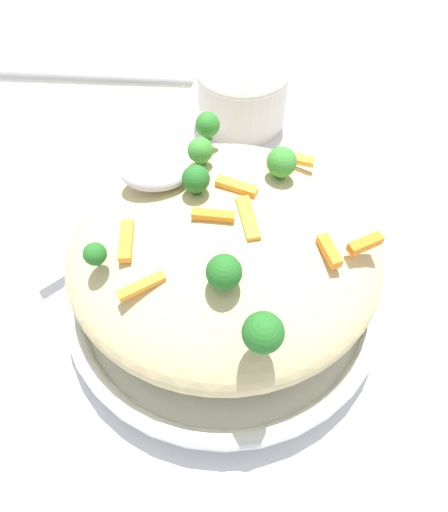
{
  "coord_description": "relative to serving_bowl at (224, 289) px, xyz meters",
  "views": [
    {
      "loc": [
        0.0,
        -0.22,
        0.41
      ],
      "look_at": [
        0.0,
        0.0,
        0.08
      ],
      "focal_mm": 34.07,
      "sensor_mm": 36.0,
      "label": 1
    }
  ],
  "objects": [
    {
      "name": "ground_plane",
      "position": [
        0.0,
        0.0,
        -0.02
      ],
      "size": [
        2.4,
        2.4,
        0.0
      ],
      "primitive_type": "plane",
      "color": "silver"
    },
    {
      "name": "serving_bowl",
      "position": [
        0.0,
        0.0,
        0.0
      ],
      "size": [
        0.29,
        0.29,
        0.04
      ],
      "color": "silver",
      "rests_on": "ground_plane"
    },
    {
      "name": "pasta_mound",
      "position": [
        0.0,
        0.0,
        0.06
      ],
      "size": [
        0.26,
        0.24,
        0.09
      ],
      "primitive_type": "ellipsoid",
      "color": "#DBC689",
      "rests_on": "serving_bowl"
    },
    {
      "name": "carrot_piece_0",
      "position": [
        0.02,
        0.0,
        0.11
      ],
      "size": [
        0.02,
        0.04,
        0.01
      ],
      "primitive_type": "cube",
      "rotation": [
        0.0,
        0.0,
        4.92
      ],
      "color": "orange",
      "rests_on": "pasta_mound"
    },
    {
      "name": "carrot_piece_1",
      "position": [
        -0.01,
        0.0,
        0.11
      ],
      "size": [
        0.03,
        0.01,
        0.01
      ],
      "primitive_type": "cube",
      "rotation": [
        0.0,
        0.0,
        3.02
      ],
      "color": "orange",
      "rests_on": "pasta_mound"
    },
    {
      "name": "carrot_piece_2",
      "position": [
        -0.07,
        -0.02,
        0.1
      ],
      "size": [
        0.01,
        0.04,
        0.01
      ],
      "primitive_type": "cube",
      "rotation": [
        0.0,
        0.0,
        4.76
      ],
      "color": "orange",
      "rests_on": "pasta_mound"
    },
    {
      "name": "carrot_piece_3",
      "position": [
        0.1,
        -0.02,
        0.1
      ],
      "size": [
        0.03,
        0.02,
        0.01
      ],
      "primitive_type": "cube",
      "rotation": [
        0.0,
        0.0,
        0.44
      ],
      "color": "orange",
      "rests_on": "pasta_mound"
    },
    {
      "name": "carrot_piece_4",
      "position": [
        0.06,
        0.07,
        0.1
      ],
      "size": [
        0.03,
        0.02,
        0.01
      ],
      "primitive_type": "cube",
      "rotation": [
        0.0,
        0.0,
        2.84
      ],
      "color": "orange",
      "rests_on": "pasta_mound"
    },
    {
      "name": "carrot_piece_5",
      "position": [
        -0.06,
        -0.06,
        0.1
      ],
      "size": [
        0.03,
        0.02,
        0.01
      ],
      "primitive_type": "cube",
      "rotation": [
        0.0,
        0.0,
        3.66
      ],
      "color": "orange",
      "rests_on": "pasta_mound"
    },
    {
      "name": "carrot_piece_6",
      "position": [
        0.08,
        -0.03,
        0.1
      ],
      "size": [
        0.02,
        0.03,
        0.01
      ],
      "primitive_type": "cube",
      "rotation": [
        0.0,
        0.0,
        1.9
      ],
      "color": "orange",
      "rests_on": "pasta_mound"
    },
    {
      "name": "carrot_piece_7",
      "position": [
        0.01,
        0.03,
        0.11
      ],
      "size": [
        0.03,
        0.02,
        0.01
      ],
      "primitive_type": "cube",
      "rotation": [
        0.0,
        0.0,
        5.88
      ],
      "color": "orange",
      "rests_on": "pasta_mound"
    },
    {
      "name": "broccoli_floret_0",
      "position": [
        -0.01,
        0.09,
        0.11
      ],
      "size": [
        0.02,
        0.02,
        0.03
      ],
      "color": "#296820",
      "rests_on": "pasta_mound"
    },
    {
      "name": "broccoli_floret_1",
      "position": [
        0.02,
        -0.1,
        0.12
      ],
      "size": [
        0.03,
        0.03,
        0.03
      ],
      "color": "#205B1C",
      "rests_on": "pasta_mound"
    },
    {
      "name": "broccoli_floret_2",
      "position": [
        -0.0,
        -0.05,
        0.12
      ],
      "size": [
        0.02,
        0.02,
        0.03
      ],
      "color": "#205B1C",
      "rests_on": "pasta_mound"
    },
    {
      "name": "broccoli_floret_3",
      "position": [
        0.05,
        0.05,
        0.11
      ],
      "size": [
        0.02,
        0.02,
        0.03
      ],
      "color": "#377928",
      "rests_on": "pasta_mound"
    },
    {
      "name": "broccoli_floret_4",
      "position": [
        -0.02,
        0.06,
        0.11
      ],
      "size": [
        0.02,
        0.02,
        0.03
      ],
      "color": "#377928",
      "rests_on": "pasta_mound"
    },
    {
      "name": "broccoli_floret_5",
      "position": [
        -0.02,
        0.03,
        0.12
      ],
      "size": [
        0.02,
        0.02,
        0.03
      ],
      "color": "#205B1C",
      "rests_on": "pasta_mound"
    },
    {
      "name": "broccoli_floret_6",
      "position": [
        -0.09,
        -0.03,
        0.11
      ],
      "size": [
        0.02,
        0.02,
        0.02
      ],
      "color": "#205B1C",
      "rests_on": "pasta_mound"
    },
    {
      "name": "serving_spoon",
      "position": [
        -0.07,
        0.07,
        0.12
      ],
      "size": [
        0.14,
        0.14,
        0.09
      ],
      "color": "#B7B7BC",
      "rests_on": "pasta_mound"
    },
    {
      "name": "companion_bowl",
      "position": [
        0.02,
        0.26,
        0.02
      ],
      "size": [
        0.11,
        0.11,
        0.08
      ],
      "color": "beige",
      "rests_on": "ground_plane"
    }
  ]
}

